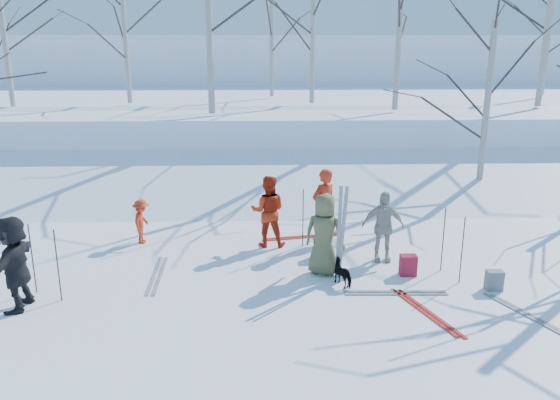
{
  "coord_description": "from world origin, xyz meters",
  "views": [
    {
      "loc": [
        -0.34,
        -9.45,
        4.4
      ],
      "look_at": [
        0.0,
        1.5,
        1.3
      ],
      "focal_mm": 35.0,
      "sensor_mm": 36.0,
      "label": 1
    }
  ],
  "objects_px": {
    "skier_red_seated": "(142,221)",
    "dog": "(344,273)",
    "backpack_red": "(408,265)",
    "backpack_dark": "(322,249)",
    "skier_olive_center": "(324,234)",
    "skier_redor_behind": "(268,211)",
    "backpack_grey": "(494,280)",
    "skier_red_north": "(324,207)",
    "skier_cream_east": "(383,226)",
    "skier_grey_west": "(15,263)"
  },
  "relations": [
    {
      "from": "skier_red_seated",
      "to": "dog",
      "type": "xyz_separation_m",
      "value": [
        4.32,
        -2.46,
        -0.27
      ]
    },
    {
      "from": "backpack_red",
      "to": "backpack_dark",
      "type": "distance_m",
      "value": 1.88
    },
    {
      "from": "skier_red_seated",
      "to": "backpack_dark",
      "type": "relative_size",
      "value": 2.58
    },
    {
      "from": "skier_olive_center",
      "to": "skier_redor_behind",
      "type": "bearing_deg",
      "value": -32.45
    },
    {
      "from": "backpack_dark",
      "to": "backpack_grey",
      "type": "bearing_deg",
      "value": -29.05
    },
    {
      "from": "skier_olive_center",
      "to": "backpack_red",
      "type": "bearing_deg",
      "value": -160.8
    },
    {
      "from": "dog",
      "to": "backpack_grey",
      "type": "relative_size",
      "value": 1.52
    },
    {
      "from": "backpack_grey",
      "to": "backpack_dark",
      "type": "height_order",
      "value": "backpack_dark"
    },
    {
      "from": "skier_red_north",
      "to": "skier_red_seated",
      "type": "bearing_deg",
      "value": -36.1
    },
    {
      "from": "skier_cream_east",
      "to": "skier_red_north",
      "type": "bearing_deg",
      "value": 139.0
    },
    {
      "from": "skier_olive_center",
      "to": "skier_cream_east",
      "type": "height_order",
      "value": "skier_olive_center"
    },
    {
      "from": "skier_olive_center",
      "to": "skier_redor_behind",
      "type": "distance_m",
      "value": 1.97
    },
    {
      "from": "dog",
      "to": "backpack_dark",
      "type": "bearing_deg",
      "value": -109.63
    },
    {
      "from": "skier_red_seated",
      "to": "backpack_red",
      "type": "distance_m",
      "value": 6.03
    },
    {
      "from": "skier_red_north",
      "to": "backpack_dark",
      "type": "height_order",
      "value": "skier_red_north"
    },
    {
      "from": "skier_red_seated",
      "to": "skier_cream_east",
      "type": "bearing_deg",
      "value": -98.39
    },
    {
      "from": "skier_olive_center",
      "to": "skier_red_north",
      "type": "relative_size",
      "value": 0.94
    },
    {
      "from": "skier_cream_east",
      "to": "backpack_red",
      "type": "distance_m",
      "value": 1.03
    },
    {
      "from": "skier_red_seated",
      "to": "skier_olive_center",
      "type": "bearing_deg",
      "value": -110.68
    },
    {
      "from": "skier_red_seated",
      "to": "backpack_grey",
      "type": "xyz_separation_m",
      "value": [
        7.09,
        -2.78,
        -0.33
      ]
    },
    {
      "from": "skier_red_north",
      "to": "backpack_red",
      "type": "height_order",
      "value": "skier_red_north"
    },
    {
      "from": "backpack_red",
      "to": "backpack_grey",
      "type": "height_order",
      "value": "backpack_red"
    },
    {
      "from": "skier_red_seated",
      "to": "skier_redor_behind",
      "type": "bearing_deg",
      "value": -90.44
    },
    {
      "from": "skier_olive_center",
      "to": "backpack_red",
      "type": "relative_size",
      "value": 3.94
    },
    {
      "from": "skier_cream_east",
      "to": "backpack_dark",
      "type": "bearing_deg",
      "value": 175.08
    },
    {
      "from": "backpack_red",
      "to": "backpack_dark",
      "type": "height_order",
      "value": "backpack_red"
    },
    {
      "from": "backpack_dark",
      "to": "skier_red_seated",
      "type": "bearing_deg",
      "value": 164.99
    },
    {
      "from": "dog",
      "to": "backpack_dark",
      "type": "relative_size",
      "value": 1.44
    },
    {
      "from": "backpack_dark",
      "to": "skier_red_north",
      "type": "bearing_deg",
      "value": 82.3
    },
    {
      "from": "backpack_red",
      "to": "backpack_dark",
      "type": "xyz_separation_m",
      "value": [
        -1.62,
        0.96,
        -0.01
      ]
    },
    {
      "from": "dog",
      "to": "backpack_red",
      "type": "xyz_separation_m",
      "value": [
        1.34,
        0.41,
        -0.03
      ]
    },
    {
      "from": "skier_olive_center",
      "to": "dog",
      "type": "relative_size",
      "value": 2.86
    },
    {
      "from": "backpack_red",
      "to": "backpack_grey",
      "type": "bearing_deg",
      "value": -27.0
    },
    {
      "from": "skier_red_north",
      "to": "skier_cream_east",
      "type": "distance_m",
      "value": 1.56
    },
    {
      "from": "skier_olive_center",
      "to": "skier_red_seated",
      "type": "bearing_deg",
      "value": -1.62
    },
    {
      "from": "skier_redor_behind",
      "to": "skier_red_seated",
      "type": "distance_m",
      "value": 2.93
    },
    {
      "from": "skier_cream_east",
      "to": "skier_red_seated",
      "type": "bearing_deg",
      "value": 169.29
    },
    {
      "from": "skier_red_north",
      "to": "skier_grey_west",
      "type": "xyz_separation_m",
      "value": [
        -5.62,
        -3.05,
        -0.04
      ]
    },
    {
      "from": "skier_redor_behind",
      "to": "backpack_red",
      "type": "xyz_separation_m",
      "value": [
        2.76,
        -1.78,
        -0.61
      ]
    },
    {
      "from": "skier_olive_center",
      "to": "backpack_red",
      "type": "distance_m",
      "value": 1.78
    },
    {
      "from": "skier_grey_west",
      "to": "dog",
      "type": "distance_m",
      "value": 5.85
    },
    {
      "from": "skier_redor_behind",
      "to": "skier_grey_west",
      "type": "height_order",
      "value": "skier_grey_west"
    },
    {
      "from": "backpack_grey",
      "to": "skier_red_north",
      "type": "bearing_deg",
      "value": 138.33
    },
    {
      "from": "skier_redor_behind",
      "to": "skier_red_seated",
      "type": "relative_size",
      "value": 1.58
    },
    {
      "from": "skier_red_north",
      "to": "skier_olive_center",
      "type": "bearing_deg",
      "value": 50.56
    },
    {
      "from": "skier_cream_east",
      "to": "dog",
      "type": "height_order",
      "value": "skier_cream_east"
    },
    {
      "from": "skier_grey_west",
      "to": "skier_red_north",
      "type": "bearing_deg",
      "value": 121.45
    },
    {
      "from": "skier_olive_center",
      "to": "skier_redor_behind",
      "type": "height_order",
      "value": "skier_olive_center"
    },
    {
      "from": "backpack_grey",
      "to": "backpack_dark",
      "type": "relative_size",
      "value": 0.95
    },
    {
      "from": "dog",
      "to": "skier_red_north",
      "type": "bearing_deg",
      "value": -117.12
    }
  ]
}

